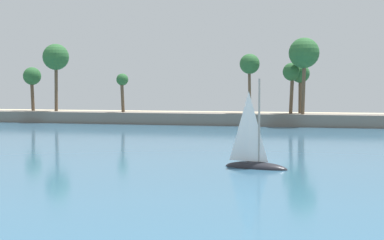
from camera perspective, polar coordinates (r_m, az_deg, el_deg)
sea at (r=65.23m, az=9.89°, el=-1.55°), size 220.00×113.25×0.06m
palm_headland at (r=81.48m, az=12.38°, el=1.75°), size 114.10×6.73×12.76m
sailboat_mid_bay at (r=37.63m, az=6.42°, el=-4.04°), size 4.64×2.37×6.45m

